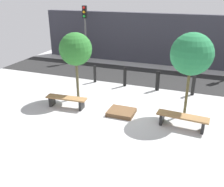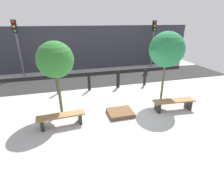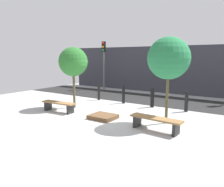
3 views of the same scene
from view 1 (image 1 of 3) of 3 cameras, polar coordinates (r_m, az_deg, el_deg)
ground_plane at (r=10.42m, az=3.15°, el=-3.35°), size 18.00×18.00×0.00m
road_strip at (r=14.28m, az=8.37°, el=3.81°), size 18.00×3.18×0.01m
building_facade at (r=16.66m, az=10.94°, el=12.05°), size 16.20×0.50×3.21m
bench_left at (r=10.52m, az=-10.37°, el=-1.48°), size 1.74×0.53×0.45m
bench_right at (r=9.22m, az=15.78°, el=-5.58°), size 1.83×0.57×0.46m
planter_bed at (r=9.89m, az=2.16°, el=-4.29°), size 1.02×0.87×0.16m
tree_behind_left_bench at (r=10.77m, az=-8.32°, el=9.95°), size 1.39×1.39×2.94m
tree_behind_right_bench at (r=9.46m, az=17.76°, el=8.53°), size 1.54×1.54×3.20m
bollard_far_left at (r=13.20m, az=-3.95°, el=4.50°), size 0.15×0.15×0.91m
bollard_left at (r=12.62m, az=2.96°, el=3.89°), size 0.16×0.16×1.01m
bollard_center at (r=12.26m, az=10.38°, el=2.88°), size 0.19×0.19×0.98m
bollard_right at (r=12.12m, az=18.10°, el=1.78°), size 0.16×0.16×0.94m
traffic_light_west at (r=17.02m, az=-6.20°, el=15.60°), size 0.28×0.27×3.62m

